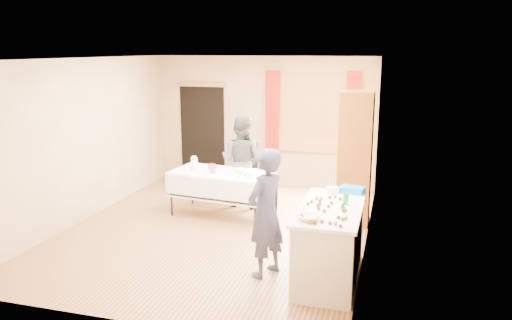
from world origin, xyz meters
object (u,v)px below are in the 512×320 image
(cabinet, at_px, (355,158))
(counter, at_px, (330,243))
(party_table, at_px, (221,189))
(woman, at_px, (242,161))
(chair, at_px, (247,181))
(girl, at_px, (266,213))

(cabinet, height_order, counter, cabinet)
(party_table, bearing_deg, woman, 81.87)
(counter, bearing_deg, woman, 127.09)
(cabinet, bearing_deg, party_table, -173.33)
(chair, xyz_separation_m, girl, (1.17, -3.12, 0.50))
(girl, relative_size, woman, 0.99)
(cabinet, relative_size, party_table, 1.20)
(cabinet, xyz_separation_m, counter, (-0.10, -2.14, -0.60))
(counter, bearing_deg, girl, -172.34)
(chair, distance_m, girl, 3.37)
(cabinet, relative_size, counter, 1.36)
(cabinet, bearing_deg, girl, -111.17)
(girl, bearing_deg, party_table, -122.30)
(girl, bearing_deg, cabinet, -176.37)
(woman, bearing_deg, chair, -75.43)
(cabinet, xyz_separation_m, chair, (-2.04, 0.87, -0.75))
(chair, bearing_deg, cabinet, -42.72)
(counter, height_order, girl, girl)
(party_table, bearing_deg, counter, -35.97)
(counter, xyz_separation_m, girl, (-0.77, -0.10, 0.35))
(cabinet, bearing_deg, counter, -92.68)
(counter, height_order, party_table, counter)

